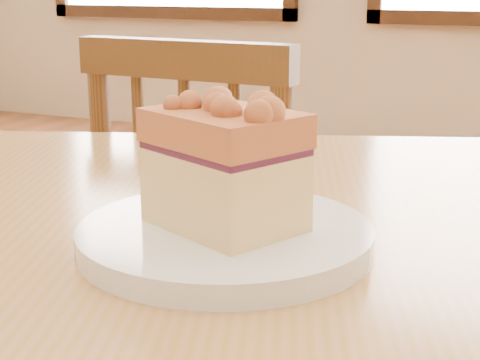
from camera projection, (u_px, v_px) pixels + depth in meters
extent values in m
cube|color=#331A0E|center=(169.00, 12.00, 4.78)|extent=(1.76, 0.06, 0.08)
cube|color=#BB8248|center=(100.00, 238.00, 0.69)|extent=(1.37, 1.14, 0.04)
cube|color=brown|center=(239.00, 278.00, 1.36)|extent=(0.42, 0.42, 0.04)
cylinder|color=brown|center=(208.00, 337.00, 1.64)|extent=(0.03, 0.03, 0.41)
cylinder|color=brown|center=(280.00, 202.00, 1.08)|extent=(0.03, 0.03, 0.44)
cylinder|color=brown|center=(103.00, 176.00, 1.22)|extent=(0.03, 0.03, 0.44)
cube|color=brown|center=(183.00, 59.00, 1.10)|extent=(0.36, 0.06, 0.06)
cylinder|color=brown|center=(234.00, 201.00, 1.12)|extent=(0.02, 0.02, 0.38)
cylinder|color=brown|center=(186.00, 194.00, 1.15)|extent=(0.02, 0.02, 0.38)
cylinder|color=brown|center=(141.00, 187.00, 1.19)|extent=(0.02, 0.02, 0.38)
cylinder|color=white|center=(225.00, 237.00, 0.60)|extent=(0.24, 0.24, 0.02)
cylinder|color=white|center=(225.00, 244.00, 0.60)|extent=(0.16, 0.16, 0.01)
cube|color=#FFDC90|center=(225.00, 189.00, 0.59)|extent=(0.14, 0.13, 0.06)
cube|color=#491533|center=(225.00, 148.00, 0.58)|extent=(0.14, 0.12, 0.01)
cube|color=#CD7240|center=(224.00, 128.00, 0.58)|extent=(0.14, 0.13, 0.03)
sphere|color=#CD7240|center=(222.00, 109.00, 0.55)|extent=(0.02, 0.02, 0.02)
sphere|color=#CD7240|center=(255.00, 107.00, 0.57)|extent=(0.02, 0.02, 0.02)
sphere|color=#CD7240|center=(219.00, 107.00, 0.57)|extent=(0.01, 0.01, 0.01)
sphere|color=#CD7240|center=(261.00, 106.00, 0.58)|extent=(0.01, 0.01, 0.01)
sphere|color=#CD7240|center=(246.00, 115.00, 0.54)|extent=(0.02, 0.02, 0.02)
sphere|color=#CD7240|center=(210.00, 102.00, 0.60)|extent=(0.01, 0.01, 0.01)
sphere|color=#CD7240|center=(217.00, 97.00, 0.63)|extent=(0.01, 0.01, 0.01)
sphere|color=#CD7240|center=(249.00, 103.00, 0.59)|extent=(0.02, 0.02, 0.02)
sphere|color=#CD7240|center=(255.00, 104.00, 0.59)|extent=(0.01, 0.01, 0.01)
sphere|color=#CD7240|center=(281.00, 114.00, 0.55)|extent=(0.01, 0.01, 0.01)
sphere|color=#CD7240|center=(199.00, 99.00, 0.61)|extent=(0.02, 0.02, 0.02)
sphere|color=#CD7240|center=(238.00, 109.00, 0.55)|extent=(0.02, 0.02, 0.02)
sphere|color=#CD7240|center=(197.00, 99.00, 0.61)|extent=(0.02, 0.02, 0.02)
sphere|color=#CD7240|center=(255.00, 107.00, 0.57)|extent=(0.01, 0.01, 0.01)
sphere|color=#CD7240|center=(201.00, 137.00, 0.64)|extent=(0.02, 0.02, 0.02)
sphere|color=#CD7240|center=(194.00, 154.00, 0.64)|extent=(0.01, 0.01, 0.01)
sphere|color=#CD7240|center=(164.00, 126.00, 0.61)|extent=(0.01, 0.01, 0.01)
sphere|color=#CD7240|center=(178.00, 112.00, 0.62)|extent=(0.01, 0.01, 0.01)
sphere|color=#CD7240|center=(168.00, 115.00, 0.62)|extent=(0.01, 0.01, 0.01)
sphere|color=#CD7240|center=(165.00, 113.00, 0.61)|extent=(0.02, 0.02, 0.02)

